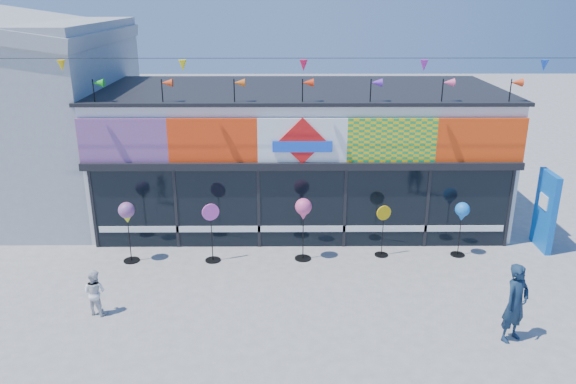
{
  "coord_description": "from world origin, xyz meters",
  "views": [
    {
      "loc": [
        -0.48,
        -11.17,
        6.8
      ],
      "look_at": [
        -0.39,
        2.0,
        2.14
      ],
      "focal_mm": 35.0,
      "sensor_mm": 36.0,
      "label": 1
    }
  ],
  "objects_px": {
    "blue_sign": "(545,211)",
    "child": "(95,292)",
    "spinner_1": "(212,231)",
    "adult_man": "(516,303)",
    "spinner_4": "(462,213)",
    "spinner_0": "(127,215)",
    "spinner_2": "(303,211)",
    "spinner_3": "(383,229)"
  },
  "relations": [
    {
      "from": "spinner_2",
      "to": "spinner_3",
      "type": "distance_m",
      "value": 2.27
    },
    {
      "from": "adult_man",
      "to": "child",
      "type": "relative_size",
      "value": 1.6
    },
    {
      "from": "blue_sign",
      "to": "spinner_3",
      "type": "xyz_separation_m",
      "value": [
        -4.59,
        -0.5,
        -0.34
      ]
    },
    {
      "from": "spinner_2",
      "to": "spinner_3",
      "type": "height_order",
      "value": "spinner_2"
    },
    {
      "from": "spinner_1",
      "to": "spinner_4",
      "type": "bearing_deg",
      "value": 2.55
    },
    {
      "from": "blue_sign",
      "to": "spinner_2",
      "type": "relative_size",
      "value": 1.27
    },
    {
      "from": "spinner_2",
      "to": "adult_man",
      "type": "height_order",
      "value": "spinner_2"
    },
    {
      "from": "spinner_2",
      "to": "spinner_3",
      "type": "xyz_separation_m",
      "value": [
        2.17,
        0.21,
        -0.62
      ]
    },
    {
      "from": "blue_sign",
      "to": "child",
      "type": "height_order",
      "value": "blue_sign"
    },
    {
      "from": "spinner_0",
      "to": "spinner_1",
      "type": "xyz_separation_m",
      "value": [
        2.19,
        0.01,
        -0.48
      ]
    },
    {
      "from": "spinner_3",
      "to": "adult_man",
      "type": "distance_m",
      "value": 4.49
    },
    {
      "from": "spinner_0",
      "to": "child",
      "type": "height_order",
      "value": "spinner_0"
    },
    {
      "from": "spinner_0",
      "to": "child",
      "type": "xyz_separation_m",
      "value": [
        -0.1,
        -2.62,
        -0.81
      ]
    },
    {
      "from": "blue_sign",
      "to": "spinner_4",
      "type": "distance_m",
      "value": 2.54
    },
    {
      "from": "spinner_1",
      "to": "blue_sign",
      "type": "bearing_deg",
      "value": 4.95
    },
    {
      "from": "spinner_2",
      "to": "spinner_4",
      "type": "distance_m",
      "value": 4.28
    },
    {
      "from": "spinner_0",
      "to": "spinner_3",
      "type": "xyz_separation_m",
      "value": [
        6.8,
        0.31,
        -0.58
      ]
    },
    {
      "from": "spinner_1",
      "to": "adult_man",
      "type": "distance_m",
      "value": 7.61
    },
    {
      "from": "spinner_4",
      "to": "adult_man",
      "type": "height_order",
      "value": "adult_man"
    },
    {
      "from": "child",
      "to": "spinner_4",
      "type": "bearing_deg",
      "value": -143.98
    },
    {
      "from": "spinner_4",
      "to": "spinner_2",
      "type": "bearing_deg",
      "value": -177.22
    },
    {
      "from": "blue_sign",
      "to": "spinner_2",
      "type": "xyz_separation_m",
      "value": [
        -6.76,
        -0.71,
        0.28
      ]
    },
    {
      "from": "blue_sign",
      "to": "spinner_3",
      "type": "relative_size",
      "value": 1.52
    },
    {
      "from": "spinner_0",
      "to": "spinner_1",
      "type": "relative_size",
      "value": 1.03
    },
    {
      "from": "adult_man",
      "to": "blue_sign",
      "type": "bearing_deg",
      "value": 28.82
    },
    {
      "from": "spinner_2",
      "to": "spinner_4",
      "type": "relative_size",
      "value": 1.13
    },
    {
      "from": "blue_sign",
      "to": "spinner_1",
      "type": "relative_size",
      "value": 1.36
    },
    {
      "from": "spinner_4",
      "to": "spinner_3",
      "type": "bearing_deg",
      "value": 179.99
    },
    {
      "from": "spinner_2",
      "to": "spinner_3",
      "type": "relative_size",
      "value": 1.19
    },
    {
      "from": "blue_sign",
      "to": "child",
      "type": "distance_m",
      "value": 12.0
    },
    {
      "from": "spinner_1",
      "to": "spinner_3",
      "type": "xyz_separation_m",
      "value": [
        4.6,
        0.3,
        -0.09
      ]
    },
    {
      "from": "spinner_0",
      "to": "spinner_3",
      "type": "relative_size",
      "value": 1.16
    },
    {
      "from": "spinner_0",
      "to": "spinner_4",
      "type": "bearing_deg",
      "value": 1.97
    },
    {
      "from": "spinner_1",
      "to": "spinner_3",
      "type": "relative_size",
      "value": 1.12
    },
    {
      "from": "spinner_3",
      "to": "adult_man",
      "type": "xyz_separation_m",
      "value": [
        2.04,
        -3.99,
        0.08
      ]
    },
    {
      "from": "adult_man",
      "to": "spinner_0",
      "type": "bearing_deg",
      "value": 125.75
    },
    {
      "from": "spinner_2",
      "to": "adult_man",
      "type": "xyz_separation_m",
      "value": [
        4.21,
        -3.79,
        -0.54
      ]
    },
    {
      "from": "spinner_1",
      "to": "adult_man",
      "type": "relative_size",
      "value": 0.96
    },
    {
      "from": "blue_sign",
      "to": "adult_man",
      "type": "xyz_separation_m",
      "value": [
        -2.55,
        -4.49,
        -0.26
      ]
    },
    {
      "from": "spinner_0",
      "to": "spinner_2",
      "type": "xyz_separation_m",
      "value": [
        4.63,
        0.1,
        0.05
      ]
    },
    {
      "from": "spinner_4",
      "to": "spinner_0",
      "type": "bearing_deg",
      "value": -178.03
    },
    {
      "from": "spinner_1",
      "to": "spinner_2",
      "type": "relative_size",
      "value": 0.94
    }
  ]
}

